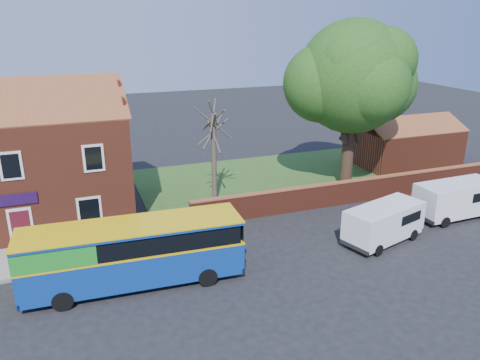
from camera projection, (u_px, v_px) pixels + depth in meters
name	position (u px, v px, depth m)	size (l,w,h in m)	color
ground	(186.00, 296.00, 20.68)	(120.00, 120.00, 0.00)	black
pavement	(22.00, 262.00, 23.47)	(18.00, 3.50, 0.12)	gray
kerb	(20.00, 279.00, 21.92)	(18.00, 0.15, 0.14)	slate
grass_strip	(308.00, 175.00, 36.44)	(26.00, 12.00, 0.04)	#426B28
shop_building	(20.00, 166.00, 27.45)	(12.30, 8.13, 10.50)	brown
boundary_wall	(352.00, 191.00, 30.86)	(22.00, 0.38, 1.60)	maroon
outbuilding	(405.00, 145.00, 38.85)	(8.20, 5.06, 4.17)	maroon
bus	(126.00, 252.00, 21.00)	(9.91, 2.91, 2.99)	#0D3794
van_near	(384.00, 222.00, 25.37)	(5.09, 3.16, 2.09)	white
van_far	(456.00, 198.00, 28.47)	(5.12, 2.22, 2.23)	white
large_tree	(353.00, 80.00, 31.59)	(9.59, 7.58, 11.69)	black
bare_tree	(214.00, 153.00, 30.33)	(2.43, 2.90, 6.48)	#4C4238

